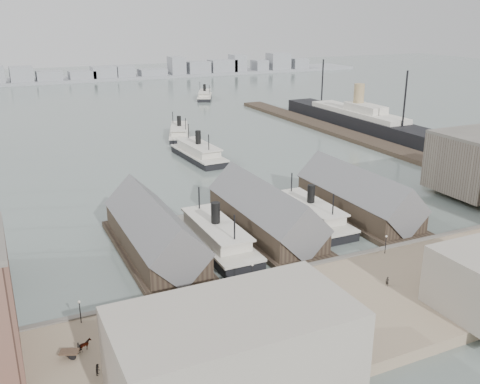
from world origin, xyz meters
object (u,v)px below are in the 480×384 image
ocean_steamer (358,119)px  horse_cart_left (82,347)px  ferry_docked_west (216,236)px  horse_cart_center (305,318)px

ocean_steamer → horse_cart_left: size_ratio=19.94×
ferry_docked_west → ocean_steamer: ocean_steamer is taller
ferry_docked_west → horse_cart_left: size_ratio=6.20×
ocean_steamer → horse_cart_left: ocean_steamer is taller
ferry_docked_west → ocean_steamer: bearing=40.5°
ocean_steamer → ferry_docked_west: bearing=-139.5°
ferry_docked_west → ocean_steamer: size_ratio=0.31×
ocean_steamer → horse_cart_left: (-138.21, -119.10, -1.32)m
ferry_docked_west → horse_cart_center: bearing=-90.2°
horse_cart_center → ocean_steamer: bearing=-16.9°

